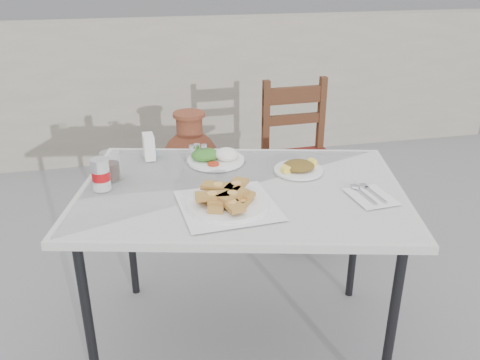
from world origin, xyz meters
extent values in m
plane|color=slate|center=(0.00, 0.00, 0.00)|extent=(80.00, 80.00, 0.00)
cylinder|color=black|center=(-0.68, -0.24, 0.38)|extent=(0.04, 0.04, 0.76)
cylinder|color=black|center=(0.45, -0.52, 0.38)|extent=(0.04, 0.04, 0.76)
cylinder|color=black|center=(-0.51, 0.47, 0.38)|extent=(0.04, 0.04, 0.76)
cylinder|color=black|center=(0.62, 0.19, 0.38)|extent=(0.04, 0.04, 0.76)
cube|color=white|center=(-0.03, -0.03, 0.79)|extent=(1.51, 1.20, 0.03)
cube|color=white|center=(-0.03, -0.03, 0.81)|extent=(1.46, 1.14, 0.01)
cube|color=silver|center=(-0.12, -0.18, 0.81)|extent=(0.38, 0.38, 0.00)
cylinder|color=white|center=(-0.12, -0.18, 0.82)|extent=(0.32, 0.32, 0.02)
cylinder|color=white|center=(-0.12, -0.18, 0.82)|extent=(0.33, 0.33, 0.01)
cylinder|color=white|center=(-0.08, 0.27, 0.82)|extent=(0.26, 0.26, 0.01)
ellipsoid|color=silver|center=(-0.03, 0.25, 0.85)|extent=(0.11, 0.11, 0.06)
ellipsoid|color=#2C661D|center=(-0.13, 0.28, 0.85)|extent=(0.13, 0.12, 0.05)
cylinder|color=#AF2A12|center=(-0.11, 0.19, 0.83)|extent=(0.05, 0.05, 0.01)
cylinder|color=white|center=(0.25, 0.07, 0.82)|extent=(0.22, 0.22, 0.01)
ellipsoid|color=#266719|center=(0.25, 0.07, 0.84)|extent=(0.14, 0.13, 0.04)
cylinder|color=yellow|center=(0.19, 0.04, 0.84)|extent=(0.05, 0.04, 0.04)
cylinder|color=yellow|center=(0.32, 0.09, 0.84)|extent=(0.05, 0.04, 0.04)
cylinder|color=white|center=(-0.59, 0.07, 0.88)|extent=(0.07, 0.07, 0.13)
cylinder|color=#B30C12|center=(-0.59, 0.07, 0.87)|extent=(0.07, 0.07, 0.04)
cylinder|color=silver|center=(-0.59, 0.07, 0.94)|extent=(0.07, 0.07, 0.00)
cylinder|color=white|center=(-0.55, 0.17, 0.87)|extent=(0.08, 0.08, 0.12)
cylinder|color=black|center=(-0.55, 0.17, 0.85)|extent=(0.07, 0.07, 0.07)
cube|color=silver|center=(-0.38, 0.38, 0.87)|extent=(0.05, 0.10, 0.12)
cube|color=blue|center=(-0.35, 0.38, 0.86)|extent=(0.02, 0.05, 0.07)
cube|color=silver|center=(-0.16, 0.31, 0.82)|extent=(0.12, 0.10, 0.01)
cylinder|color=white|center=(-0.19, 0.29, 0.86)|extent=(0.03, 0.03, 0.07)
cylinder|color=white|center=(-0.13, 0.29, 0.86)|extent=(0.03, 0.03, 0.07)
cylinder|color=silver|center=(-0.16, 0.33, 0.85)|extent=(0.03, 0.03, 0.05)
cube|color=silver|center=(0.45, -0.24, 0.81)|extent=(0.17, 0.21, 0.00)
cube|color=silver|center=(0.43, -0.24, 0.82)|extent=(0.03, 0.15, 0.00)
ellipsoid|color=silver|center=(0.42, -0.15, 0.82)|extent=(0.04, 0.05, 0.01)
cube|color=silver|center=(0.47, -0.23, 0.82)|extent=(0.02, 0.15, 0.00)
cube|color=silver|center=(0.47, -0.15, 0.82)|extent=(0.03, 0.05, 0.00)
cube|color=#3D2010|center=(0.39, 0.68, 0.23)|extent=(0.04, 0.04, 0.47)
cube|color=#3D2010|center=(0.77, 0.70, 0.23)|extent=(0.04, 0.04, 0.47)
cube|color=#3D2010|center=(0.38, 1.05, 0.23)|extent=(0.04, 0.04, 0.47)
cube|color=#3D2010|center=(0.75, 1.07, 0.23)|extent=(0.04, 0.04, 0.47)
cube|color=#5E1712|center=(0.57, 0.87, 0.49)|extent=(0.46, 0.46, 0.05)
cube|color=#3D2010|center=(0.38, 1.05, 0.73)|extent=(0.04, 0.04, 0.52)
cube|color=#3D2010|center=(0.75, 1.07, 0.73)|extent=(0.04, 0.04, 0.52)
cube|color=#3D2010|center=(0.56, 1.06, 0.88)|extent=(0.42, 0.05, 0.10)
cube|color=#3D2010|center=(0.56, 1.06, 0.73)|extent=(0.42, 0.05, 0.06)
cylinder|color=brown|center=(-0.07, 1.36, 0.04)|extent=(0.31, 0.31, 0.08)
ellipsoid|color=brown|center=(-0.07, 1.36, 0.34)|extent=(0.41, 0.41, 0.51)
cylinder|color=beige|center=(-0.07, 1.36, 0.34)|extent=(0.42, 0.42, 0.06)
cylinder|color=brown|center=(-0.07, 1.36, 0.63)|extent=(0.18, 0.18, 0.16)
cylinder|color=brown|center=(-0.07, 1.36, 0.72)|extent=(0.22, 0.22, 0.02)
cube|color=gray|center=(0.00, 2.50, 0.60)|extent=(6.00, 0.25, 1.20)
camera|label=1|loc=(-0.45, -1.89, 1.70)|focal=38.00mm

